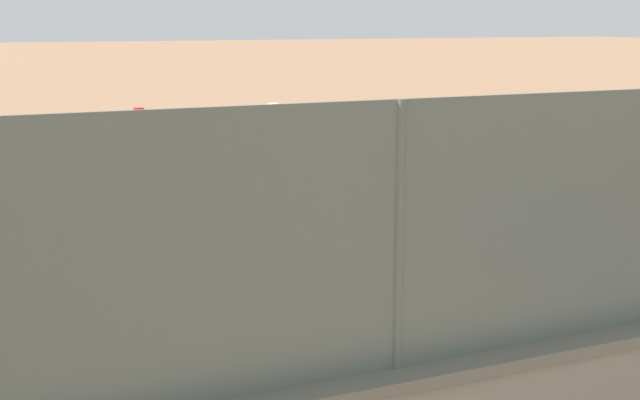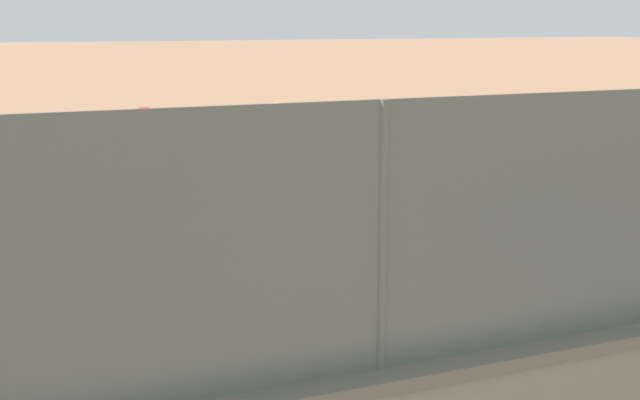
# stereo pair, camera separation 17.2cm
# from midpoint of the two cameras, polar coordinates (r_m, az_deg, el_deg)

# --- Properties ---
(ground_plane) EXTENTS (260.00, 260.00, 0.00)m
(ground_plane) POSITION_cam_midpoint_polar(r_m,az_deg,el_deg) (19.01, -5.92, 1.19)
(ground_plane) COLOR tan
(fence_panel_on_wall) EXTENTS (22.99, 0.45, 1.63)m
(fence_panel_on_wall) POSITION_cam_midpoint_polar(r_m,az_deg,el_deg) (6.11, 17.75, -0.78)
(fence_panel_on_wall) COLOR slate
(fence_panel_on_wall) RESTS_ON perimeter_wall
(player_crossing_court) EXTENTS (0.76, 1.27, 1.72)m
(player_crossing_court) POSITION_cam_midpoint_polar(r_m,az_deg,el_deg) (8.45, 0.11, -4.91)
(player_crossing_court) COLOR #B2B2B2
(player_crossing_court) RESTS_ON ground_plane
(player_foreground_swinging) EXTENTS (0.75, 1.05, 1.61)m
(player_foreground_swinging) POSITION_cam_midpoint_polar(r_m,az_deg,el_deg) (19.08, -11.90, 3.91)
(player_foreground_swinging) COLOR navy
(player_foreground_swinging) RESTS_ON ground_plane
(player_at_service_line) EXTENTS (0.76, 1.04, 1.62)m
(player_at_service_line) POSITION_cam_midpoint_polar(r_m,az_deg,el_deg) (19.56, -3.26, 4.36)
(player_at_service_line) COLOR navy
(player_at_service_line) RESTS_ON ground_plane
(sports_ball) EXTENTS (0.14, 0.14, 0.14)m
(sports_ball) POSITION_cam_midpoint_polar(r_m,az_deg,el_deg) (7.54, 0.35, -3.65)
(sports_ball) COLOR white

